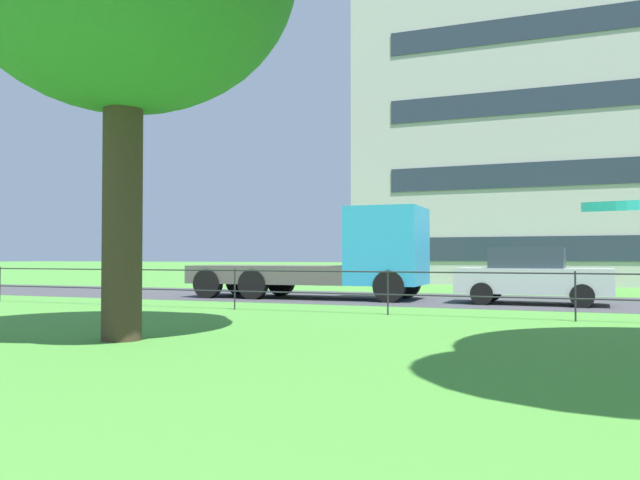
# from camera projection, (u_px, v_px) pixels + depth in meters

# --- Properties ---
(street_strip) EXTENTS (80.00, 6.38, 0.01)m
(street_strip) POSITION_uv_depth(u_px,v_px,m) (506.00, 301.00, 18.75)
(street_strip) COLOR #424247
(street_strip) RESTS_ON ground
(park_fence) EXTENTS (34.72, 0.04, 1.00)m
(park_fence) POSITION_uv_depth(u_px,v_px,m) (477.00, 286.00, 13.64)
(park_fence) COLOR #232328
(park_fence) RESTS_ON ground
(frisbee) EXTENTS (0.32, 0.32, 0.05)m
(frisbee) POSITION_uv_depth(u_px,v_px,m) (636.00, 205.00, 1.72)
(frisbee) COLOR #2DB2C6
(flatbed_truck_left) EXTENTS (7.38, 2.66, 2.75)m
(flatbed_truck_left) POSITION_uv_depth(u_px,v_px,m) (341.00, 259.00, 19.89)
(flatbed_truck_left) COLOR #2D99D1
(flatbed_truck_left) RESTS_ON ground
(car_silver_far_left) EXTENTS (4.03, 1.87, 1.54)m
(car_silver_far_left) POSITION_uv_depth(u_px,v_px,m) (532.00, 275.00, 17.60)
(car_silver_far_left) COLOR #B7BABF
(car_silver_far_left) RESTS_ON ground
(apartment_building_background) EXTENTS (26.09, 15.47, 16.76)m
(apartment_building_background) POSITION_uv_depth(u_px,v_px,m) (632.00, 121.00, 34.13)
(apartment_building_background) COLOR #B7B2AD
(apartment_building_background) RESTS_ON ground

